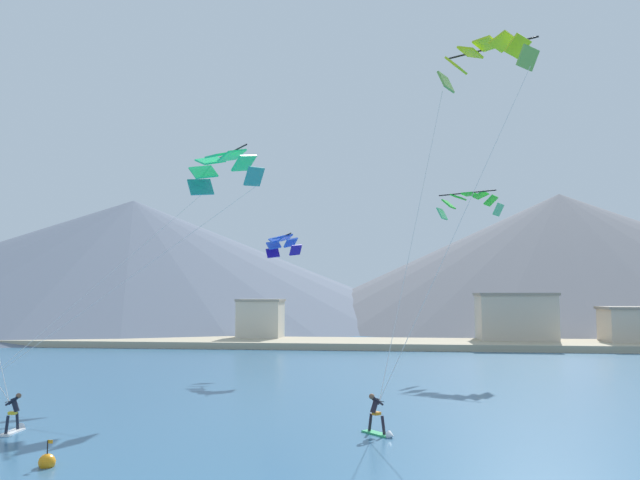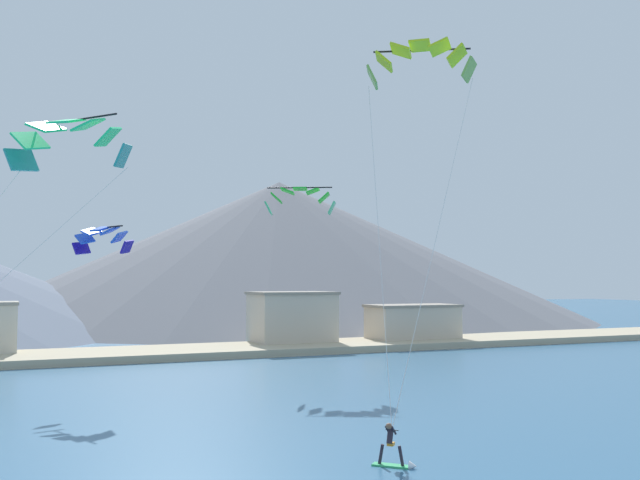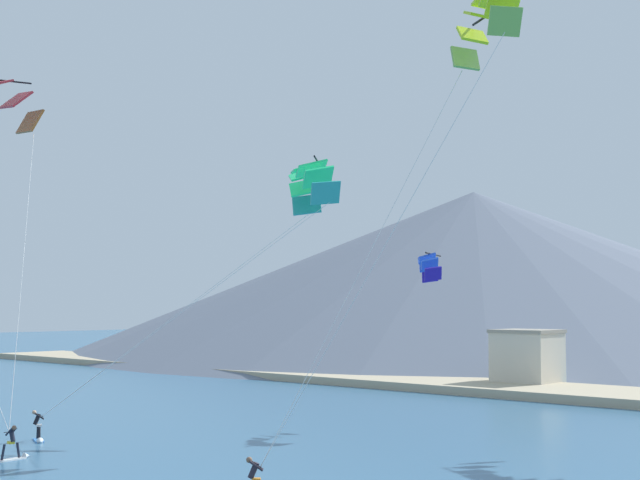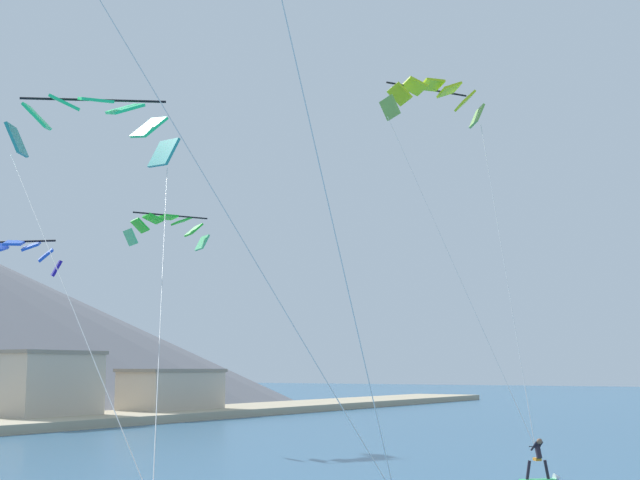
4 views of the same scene
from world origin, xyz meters
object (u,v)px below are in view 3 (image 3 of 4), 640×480
at_px(kitesurfer_near_lead, 38,432).
at_px(kitesurfer_near_trail, 15,449).
at_px(parafoil_kite_mid_center, 485,24).
at_px(parafoil_kite_near_lead, 310,183).
at_px(parafoil_kite_distant_high_outer, 429,264).

height_order(kitesurfer_near_lead, kitesurfer_near_trail, kitesurfer_near_lead).
xyz_separation_m(kitesurfer_near_lead, parafoil_kite_mid_center, (25.36, 4.56, 18.03)).
bearing_deg(parafoil_kite_near_lead, parafoil_kite_distant_high_outer, 70.88).
xyz_separation_m(parafoil_kite_near_lead, parafoil_kite_mid_center, (16.65, -7.51, 4.09)).
bearing_deg(parafoil_kite_near_lead, kitesurfer_near_lead, -125.80).
xyz_separation_m(kitesurfer_near_trail, parafoil_kite_distant_high_outer, (7.16, 23.78, 9.37)).
bearing_deg(kitesurfer_near_lead, kitesurfer_near_trail, -40.73).
bearing_deg(parafoil_kite_distant_high_outer, kitesurfer_near_lead, -119.78).
relative_size(kitesurfer_near_trail, parafoil_kite_near_lead, 0.12).
relative_size(kitesurfer_near_lead, parafoil_kite_mid_center, 0.10).
bearing_deg(parafoil_kite_mid_center, parafoil_kite_near_lead, 155.71).
xyz_separation_m(kitesurfer_near_lead, kitesurfer_near_trail, (4.32, -3.72, -0.00)).
relative_size(parafoil_kite_near_lead, parafoil_kite_mid_center, 0.81).
bearing_deg(parafoil_kite_mid_center, kitesurfer_near_trail, -158.51).
bearing_deg(kitesurfer_near_trail, parafoil_kite_near_lead, 74.46).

